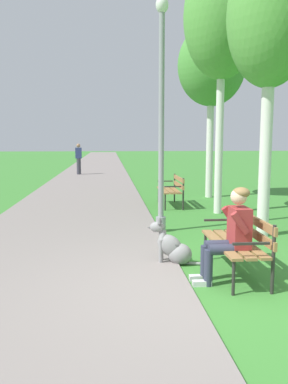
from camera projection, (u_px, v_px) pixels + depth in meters
ground_plane at (204, 293)px, 4.74m from camera, size 120.00×120.00×0.00m
paved_path at (98, 165)px, 28.26m from camera, size 3.66×60.00×0.04m
park_bench_near at (240, 239)px, 5.32m from camera, size 0.55×1.50×0.85m
park_bench_mid at (172, 188)px, 10.95m from camera, size 0.55×1.50×0.85m
person_seated_on_near_bench at (231, 231)px, 5.03m from camera, size 0.74×0.49×1.25m
dog_grey at (173, 247)px, 5.82m from camera, size 0.82×0.38×0.71m
lamp_post_near at (161, 114)px, 7.64m from camera, size 0.24×0.24×4.54m
birch_tree_second at (271, 18)px, 7.06m from camera, size 1.58×1.70×5.39m
birch_tree_third at (222, 18)px, 9.32m from camera, size 1.86×1.81×6.23m
birch_tree_fourth at (212, 66)px, 12.15m from camera, size 2.11×2.05×5.41m
pedestrian_distant at (79, 159)px, 20.54m from camera, size 0.32×0.22×1.65m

